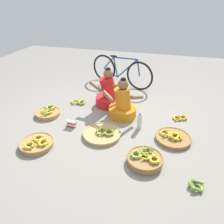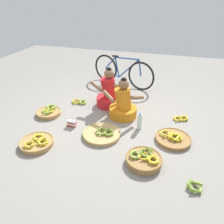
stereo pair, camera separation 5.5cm
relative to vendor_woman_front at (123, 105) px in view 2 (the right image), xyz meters
name	(u,v)px [view 2 (the right image)]	position (x,y,z in m)	size (l,w,h in m)	color
ground_plane	(115,124)	(-0.07, -0.30, -0.25)	(10.00, 10.00, 0.00)	gray
vendor_woman_front	(123,105)	(0.00, 0.00, 0.00)	(0.74, 0.53, 0.77)	orange
vendor_woman_behind	(109,94)	(-0.38, 0.35, 0.01)	(0.72, 0.55, 0.81)	red
bicycle_leaning	(122,71)	(-0.38, 1.46, 0.11)	(1.63, 0.60, 0.73)	black
banana_basket_near_vendor	(173,138)	(0.95, -0.51, -0.21)	(0.56, 0.56, 0.13)	olive
banana_basket_mid_right	(102,134)	(-0.18, -0.70, -0.21)	(0.63, 0.63, 0.13)	tan
banana_basket_near_bicycle	(37,143)	(-1.06, -1.22, -0.20)	(0.52, 0.52, 0.14)	#A87F47
banana_basket_front_left	(49,112)	(-1.38, -0.34, -0.20)	(0.47, 0.47, 0.14)	#A87F47
banana_basket_front_center	(144,159)	(0.58, -1.14, -0.18)	(0.51, 0.51, 0.17)	olive
loose_bananas_back_right	(181,118)	(1.07, 0.18, -0.22)	(0.29, 0.24, 0.08)	gold
loose_bananas_back_center	(195,187)	(1.24, -1.41, -0.21)	(0.22, 0.22, 0.10)	olive
loose_bananas_mid_left	(80,102)	(-0.99, 0.25, -0.22)	(0.36, 0.23, 0.09)	yellow
water_bottle	(140,121)	(0.37, -0.33, -0.10)	(0.08, 0.08, 0.30)	silver
packet_carton_stack	(72,123)	(-0.77, -0.60, -0.19)	(0.17, 0.08, 0.12)	red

